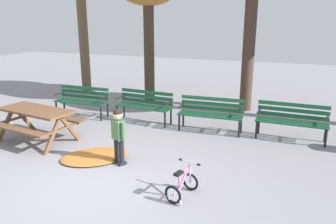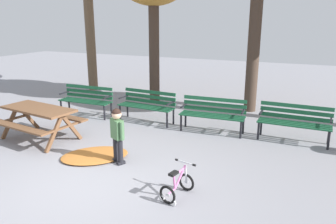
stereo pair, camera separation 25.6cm
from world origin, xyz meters
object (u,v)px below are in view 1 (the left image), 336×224
object	(u,v)px
park_bench_right	(211,112)
park_bench_left	(145,104)
park_bench_far_left	(83,99)
park_bench_far_right	(292,118)
picnic_table	(36,116)
kids_bicycle	(182,185)
child_standing	(118,132)

from	to	relation	value
park_bench_right	park_bench_left	bearing A→B (deg)	176.81
park_bench_far_left	park_bench_far_right	bearing A→B (deg)	1.76
picnic_table	kids_bicycle	world-z (taller)	picnic_table
park_bench_left	child_standing	bearing A→B (deg)	-74.73
park_bench_far_left	park_bench_far_right	distance (m)	5.71
park_bench_far_left	park_bench_left	distance (m)	1.92
picnic_table	park_bench_far_left	world-z (taller)	park_bench_far_left
park_bench_left	park_bench_right	distance (m)	1.89
picnic_table	park_bench_right	size ratio (longest dim) A/B	1.21
park_bench_far_right	kids_bicycle	xyz separation A→B (m)	(-1.50, -3.44, -0.31)
picnic_table	park_bench_far_left	xyz separation A→B (m)	(-0.25, 2.12, -0.08)
park_bench_left	park_bench_right	bearing A→B (deg)	-3.19
park_bench_far_left	child_standing	xyz separation A→B (m)	(2.64, -2.52, 0.15)
park_bench_far_right	child_standing	xyz separation A→B (m)	(-3.06, -2.70, 0.15)
picnic_table	park_bench_far_right	bearing A→B (deg)	22.79
picnic_table	park_bench_far_left	distance (m)	2.13
picnic_table	park_bench_far_left	bearing A→B (deg)	96.84
park_bench_left	park_bench_far_left	bearing A→B (deg)	-175.12
park_bench_left	park_bench_far_right	world-z (taller)	same
park_bench_far_right	picnic_table	bearing A→B (deg)	-157.21
picnic_table	park_bench_right	distance (m)	4.16
park_bench_far_left	park_bench_left	xyz separation A→B (m)	(1.91, 0.16, 0.00)
park_bench_far_left	kids_bicycle	xyz separation A→B (m)	(4.20, -3.26, -0.31)
park_bench_far_left	park_bench_right	distance (m)	3.80
park_bench_far_right	kids_bicycle	bearing A→B (deg)	-113.61
picnic_table	child_standing	size ratio (longest dim) A/B	1.76
kids_bicycle	park_bench_left	bearing A→B (deg)	123.79
park_bench_far_right	kids_bicycle	distance (m)	3.76
park_bench_far_left	child_standing	world-z (taller)	child_standing
picnic_table	kids_bicycle	size ratio (longest dim) A/B	3.20
picnic_table	child_standing	bearing A→B (deg)	-9.66
park_bench_left	park_bench_far_right	xyz separation A→B (m)	(3.79, 0.01, 0.00)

